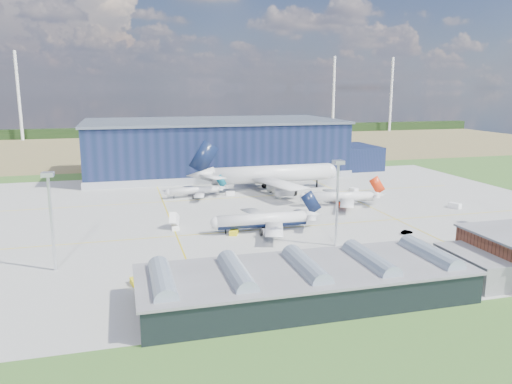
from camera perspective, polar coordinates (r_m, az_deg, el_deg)
name	(u,v)px	position (r m, az deg, el deg)	size (l,w,h in m)	color
ground	(268,220)	(159.13, 1.35, -3.24)	(600.00, 600.00, 0.00)	#315B22
apron	(259,213)	(168.42, 0.38, -2.37)	(220.00, 160.00, 0.08)	gray
farmland	(183,145)	(372.18, -8.38, 5.31)	(600.00, 220.00, 0.01)	olive
treeline	(171,131)	(450.96, -9.65, 6.89)	(600.00, 8.00, 8.00)	black
hangar	(219,149)	(248.32, -4.28, 4.91)	(145.00, 62.00, 26.10)	#101A35
glass_concourse	(322,280)	(102.15, 7.58, -9.90)	(78.00, 23.00, 8.60)	black
light_mast_west	(50,205)	(121.14, -22.46, -1.43)	(2.60, 2.60, 23.00)	silver
light_mast_center	(338,189)	(131.64, 9.30, 0.32)	(2.60, 2.60, 23.00)	silver
airliner_navy	(262,213)	(145.12, 0.69, -2.42)	(34.46, 33.71, 11.24)	silver
airliner_red	(339,192)	(179.63, 9.42, 0.04)	(31.70, 31.01, 10.34)	silver
airliner_widebody	(272,165)	(204.01, 1.83, 3.09)	(63.77, 62.38, 20.79)	silver
airliner_regional	(194,187)	(192.72, -7.12, 0.57)	(24.72, 24.19, 8.06)	silver
gse_tug_a	(136,282)	(111.30, -13.57, -9.94)	(1.96, 3.20, 1.33)	yellow
gse_tug_b	(234,232)	(143.37, -2.55, -4.65)	(2.19, 3.29, 1.42)	yellow
gse_van_a	(172,273)	(113.13, -9.59, -9.07)	(2.59, 5.94, 2.59)	white
gse_cart_a	(354,190)	(206.82, 11.10, 0.27)	(2.23, 3.34, 1.45)	white
gse_van_b	(455,206)	(187.64, 21.75, -1.46)	(1.95, 4.25, 1.95)	white
gse_tug_c	(187,189)	(205.17, -7.87, 0.29)	(2.05, 3.28, 1.43)	yellow
gse_cart_b	(230,194)	(195.63, -2.94, -0.17)	(2.25, 3.38, 1.47)	white
gse_van_c	(386,259)	(124.22, 14.62, -7.38)	(2.54, 5.29, 2.54)	white
airstair	(174,223)	(151.82, -9.30, -3.48)	(2.08, 5.21, 3.33)	white
car_b	(407,232)	(150.55, 16.86, -4.40)	(1.24, 3.55, 1.17)	#99999E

